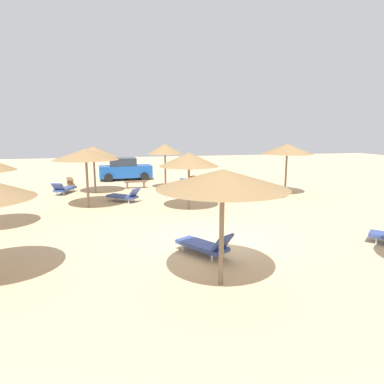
# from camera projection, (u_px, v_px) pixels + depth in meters

# --- Properties ---
(ground_plane) EXTENTS (80.00, 80.00, 0.00)m
(ground_plane) POSITION_uv_depth(u_px,v_px,m) (213.00, 242.00, 11.10)
(ground_plane) COLOR #D1B284
(parasol_1) EXTENTS (3.01, 3.01, 3.01)m
(parasol_1) POSITION_uv_depth(u_px,v_px,m) (287.00, 149.00, 19.22)
(parasol_1) COLOR #75604C
(parasol_1) RESTS_ON ground
(parasol_2) EXTENTS (3.12, 3.12, 2.84)m
(parasol_2) POSITION_uv_depth(u_px,v_px,m) (222.00, 179.00, 7.59)
(parasol_2) COLOR #75604C
(parasol_2) RESTS_ON ground
(parasol_3) EXTENTS (2.31, 2.31, 2.94)m
(parasol_3) POSITION_uv_depth(u_px,v_px,m) (165.00, 149.00, 21.08)
(parasol_3) COLOR #75604C
(parasol_3) RESTS_ON ground
(parasol_4) EXTENTS (3.13, 3.13, 2.91)m
(parasol_4) POSITION_uv_depth(u_px,v_px,m) (86.00, 154.00, 15.79)
(parasol_4) COLOR #75604C
(parasol_4) RESTS_ON ground
(parasol_6) EXTENTS (2.89, 2.89, 2.85)m
(parasol_6) POSITION_uv_depth(u_px,v_px,m) (93.00, 152.00, 19.66)
(parasol_6) COLOR #75604C
(parasol_6) RESTS_ON ground
(parasol_8) EXTENTS (2.88, 2.88, 2.74)m
(parasol_8) POSITION_uv_depth(u_px,v_px,m) (189.00, 160.00, 15.48)
(parasol_8) COLOR #75604C
(parasol_8) RESTS_ON ground
(lounger_1) EXTENTS (2.01, 1.04, 0.62)m
(lounger_1) POSITION_uv_depth(u_px,v_px,m) (272.00, 193.00, 18.45)
(lounger_1) COLOR #33478C
(lounger_1) RESTS_ON ground
(lounger_2) EXTENTS (1.53, 1.90, 0.81)m
(lounger_2) POSITION_uv_depth(u_px,v_px,m) (205.00, 245.00, 9.86)
(lounger_2) COLOR #33478C
(lounger_2) RESTS_ON ground
(lounger_3) EXTENTS (1.87, 1.65, 0.75)m
(lounger_3) POSITION_uv_depth(u_px,v_px,m) (192.00, 183.00, 21.78)
(lounger_3) COLOR #33478C
(lounger_3) RESTS_ON ground
(lounger_4) EXTENTS (1.83, 1.69, 0.79)m
(lounger_4) POSITION_uv_depth(u_px,v_px,m) (124.00, 196.00, 17.50)
(lounger_4) COLOR #33478C
(lounger_4) RESTS_ON ground
(lounger_6) EXTENTS (1.27, 1.96, 0.79)m
(lounger_6) POSITION_uv_depth(u_px,v_px,m) (64.00, 189.00, 19.74)
(lounger_6) COLOR #33478C
(lounger_6) RESTS_ON ground
(bench_0) EXTENTS (0.66, 1.55, 0.49)m
(bench_0) POSITION_uv_depth(u_px,v_px,m) (70.00, 181.00, 22.89)
(bench_0) COLOR brown
(bench_0) RESTS_ON ground
(bench_1) EXTENTS (1.51, 0.43, 0.49)m
(bench_1) POSITION_uv_depth(u_px,v_px,m) (136.00, 183.00, 21.74)
(bench_1) COLOR brown
(bench_1) RESTS_ON ground
(parked_car) EXTENTS (4.09, 2.16, 1.72)m
(parked_car) POSITION_uv_depth(u_px,v_px,m) (125.00, 169.00, 25.57)
(parked_car) COLOR #194C9E
(parked_car) RESTS_ON ground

